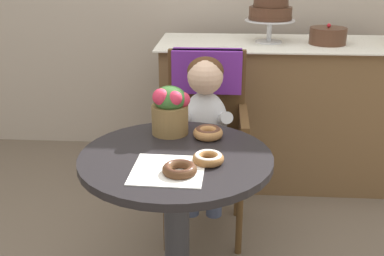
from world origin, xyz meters
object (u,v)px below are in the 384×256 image
at_px(seated_child, 205,117).
at_px(round_layer_cake, 328,36).
at_px(wicker_chair, 206,114).
at_px(donut_mid, 180,169).
at_px(donut_side, 208,158).
at_px(flower_vase, 170,108).
at_px(tiered_cake_stand, 270,11).
at_px(donut_front, 208,132).
at_px(cafe_table, 176,205).

height_order(seated_child, round_layer_cake, round_layer_cake).
height_order(wicker_chair, donut_mid, wicker_chair).
xyz_separation_m(donut_mid, donut_side, (0.09, 0.09, 0.00)).
xyz_separation_m(flower_vase, tiered_cake_stand, (0.49, 1.08, 0.26)).
bearing_deg(round_layer_cake, donut_front, -121.57).
distance_m(seated_child, donut_side, 0.61).
height_order(donut_front, flower_vase, flower_vase).
bearing_deg(cafe_table, wicker_chair, 83.10).
relative_size(donut_front, donut_mid, 1.01).
height_order(seated_child, tiered_cake_stand, tiered_cake_stand).
bearing_deg(round_layer_cake, tiered_cake_stand, 175.32).
distance_m(donut_mid, donut_side, 0.13).
relative_size(donut_front, round_layer_cake, 0.55).
bearing_deg(round_layer_cake, donut_mid, -117.94).
bearing_deg(seated_child, donut_mid, -94.54).
height_order(seated_child, donut_front, seated_child).
xyz_separation_m(tiered_cake_stand, round_layer_cake, (0.35, -0.03, -0.14)).
bearing_deg(donut_mid, wicker_chair, 86.28).
distance_m(donut_front, round_layer_cake, 1.30).
relative_size(cafe_table, round_layer_cake, 3.31).
distance_m(wicker_chair, flower_vase, 0.53).
distance_m(cafe_table, wicker_chair, 0.71).
xyz_separation_m(cafe_table, donut_side, (0.12, -0.06, 0.23)).
height_order(donut_side, flower_vase, flower_vase).
xyz_separation_m(cafe_table, tiered_cake_stand, (0.44, 1.30, 0.58)).
distance_m(cafe_table, donut_front, 0.31).
xyz_separation_m(wicker_chair, seated_child, (0.00, -0.16, 0.04)).
relative_size(cafe_table, donut_mid, 6.08).
xyz_separation_m(cafe_table, flower_vase, (-0.04, 0.22, 0.32)).
relative_size(donut_side, round_layer_cake, 0.52).
xyz_separation_m(seated_child, flower_vase, (-0.13, -0.32, 0.15)).
distance_m(cafe_table, tiered_cake_stand, 1.49).
distance_m(donut_mid, round_layer_cake, 1.63).
bearing_deg(seated_child, donut_side, -86.40).
height_order(donut_side, round_layer_cake, round_layer_cake).
bearing_deg(donut_side, cafe_table, 153.02).
relative_size(seated_child, donut_front, 6.05).
relative_size(wicker_chair, donut_side, 8.46).
bearing_deg(tiered_cake_stand, flower_vase, -114.10).
xyz_separation_m(wicker_chair, flower_vase, (-0.13, -0.48, 0.19)).
relative_size(cafe_table, wicker_chair, 0.75).
relative_size(wicker_chair, seated_child, 1.31).
bearing_deg(seated_child, cafe_table, -98.87).
xyz_separation_m(cafe_table, wicker_chair, (0.08, 0.70, 0.13)).
bearing_deg(donut_front, donut_mid, -104.20).
bearing_deg(wicker_chair, round_layer_cake, 38.78).
height_order(cafe_table, donut_side, donut_side).
bearing_deg(seated_child, round_layer_cake, 46.21).
relative_size(donut_mid, flower_vase, 0.59).
height_order(seated_child, donut_mid, seated_child).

